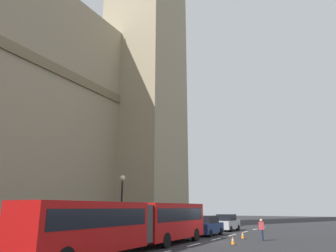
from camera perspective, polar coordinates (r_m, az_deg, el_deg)
ground_plane at (r=25.83m, az=7.18°, el=-20.66°), size 160.00×160.00×0.00m
lane_centre_marking at (r=27.88m, az=8.99°, el=-20.16°), size 39.00×0.16×0.01m
articulated_bus at (r=20.46m, az=-6.21°, el=-17.30°), size 16.62×2.54×2.90m
sedan_lead at (r=31.14m, az=7.34°, el=-17.98°), size 4.40×1.86×1.85m
sedan_trailing at (r=37.59m, az=11.00°, el=-17.30°), size 4.40×1.86×1.85m
traffic_cone_west at (r=23.99m, az=12.02°, el=-20.23°), size 0.36×0.36×0.58m
traffic_cone_middle at (r=28.73m, az=13.79°, el=-19.21°), size 0.36×0.36×0.58m
street_lamp at (r=26.71m, az=-8.66°, el=-13.85°), size 0.44×0.44×5.27m
pedestrian_near_cones at (r=27.22m, az=17.11°, el=-17.92°), size 0.36×0.42×1.69m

